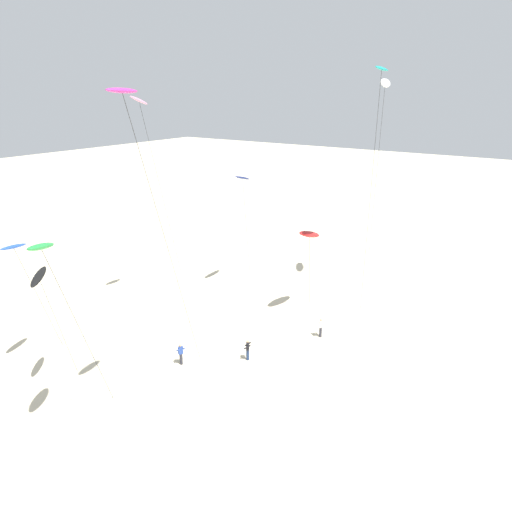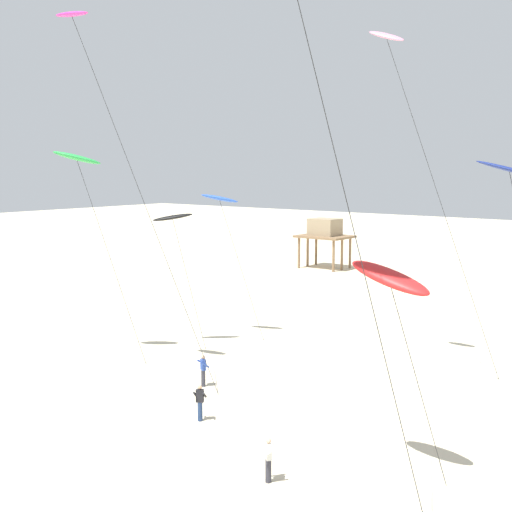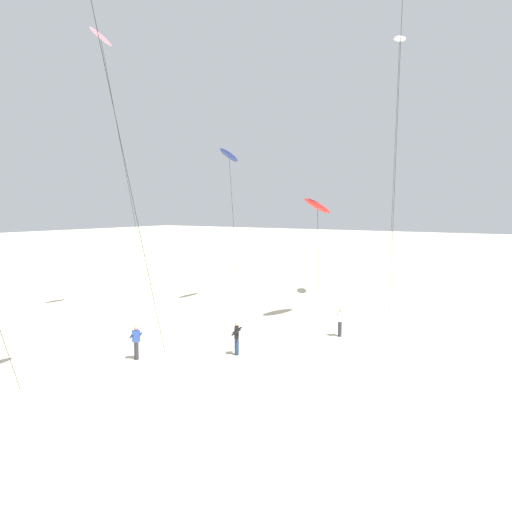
# 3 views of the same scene
# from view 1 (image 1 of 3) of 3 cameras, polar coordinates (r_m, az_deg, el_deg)

# --- Properties ---
(ground_plane) EXTENTS (260.00, 260.00, 0.00)m
(ground_plane) POSITION_cam_1_polar(r_m,az_deg,el_deg) (31.92, 7.33, -16.55)
(ground_plane) COLOR beige
(kite_white) EXTENTS (7.24, 3.08, 20.18)m
(kite_white) POSITION_cam_1_polar(r_m,az_deg,el_deg) (43.54, 15.91, 20.00)
(kite_white) COLOR white
(kite_white) RESTS_ON ground
(kite_teal) EXTENTS (6.14, 2.23, 20.60)m
(kite_teal) POSITION_cam_1_polar(r_m,az_deg,el_deg) (33.75, 15.44, 21.02)
(kite_teal) COLOR teal
(kite_teal) RESTS_ON ground
(kite_green) EXTENTS (5.25, 2.68, 12.39)m
(kite_green) POSITION_cam_1_polar(r_m,az_deg,el_deg) (24.28, -25.35, 0.96)
(kite_green) COLOR green
(kite_green) RESTS_ON ground
(kite_magenta) EXTENTS (8.36, 3.18, 19.13)m
(kite_magenta) POSITION_cam_1_polar(r_m,az_deg,el_deg) (23.10, -16.21, 18.50)
(kite_magenta) COLOR #D8339E
(kite_magenta) RESTS_ON ground
(kite_blue) EXTENTS (4.14, 1.93, 9.68)m
(kite_blue) POSITION_cam_1_polar(r_m,az_deg,el_deg) (33.95, -28.13, 0.95)
(kite_blue) COLOR blue
(kite_blue) RESTS_ON ground
(kite_red) EXTENTS (3.74, 1.34, 8.23)m
(kite_red) POSITION_cam_1_polar(r_m,az_deg,el_deg) (38.93, 6.73, 2.72)
(kite_red) COLOR red
(kite_red) RESTS_ON ground
(kite_black) EXTENTS (3.15, 2.05, 8.56)m
(kite_black) POSITION_cam_1_polar(r_m,az_deg,el_deg) (30.90, -25.60, -2.44)
(kite_black) COLOR black
(kite_black) RESTS_ON ground
(kite_pink) EXTENTS (7.06, 2.65, 18.76)m
(kite_pink) POSITION_cam_1_polar(r_m,az_deg,el_deg) (39.39, -14.34, 17.88)
(kite_pink) COLOR pink
(kite_pink) RESTS_ON ground
(kite_navy) EXTENTS (3.92, 1.48, 11.73)m
(kite_navy) POSITION_cam_1_polar(r_m,az_deg,el_deg) (43.31, -1.68, 9.64)
(kite_navy) COLOR navy
(kite_navy) RESTS_ON ground
(kite_flyer_nearest) EXTENTS (0.73, 0.73, 1.67)m
(kite_flyer_nearest) POSITION_cam_1_polar(r_m,az_deg,el_deg) (37.67, 8.13, -8.83)
(kite_flyer_nearest) COLOR #33333D
(kite_flyer_nearest) RESTS_ON ground
(kite_flyer_middle) EXTENTS (0.70, 0.69, 1.67)m
(kite_flyer_middle) POSITION_cam_1_polar(r_m,az_deg,el_deg) (34.33, -9.43, -11.99)
(kite_flyer_middle) COLOR #33333D
(kite_flyer_middle) RESTS_ON ground
(kite_flyer_furthest) EXTENTS (0.71, 0.70, 1.67)m
(kite_flyer_furthest) POSITION_cam_1_polar(r_m,az_deg,el_deg) (34.37, -1.05, -11.64)
(kite_flyer_furthest) COLOR navy
(kite_flyer_furthest) RESTS_ON ground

